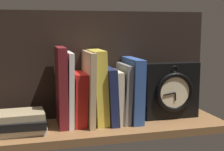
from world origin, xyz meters
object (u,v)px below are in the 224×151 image
object	(u,v)px
book_gray_chess	(123,93)
book_red_requiem	(79,99)
book_blue_modern	(132,89)
book_white_catcher	(69,89)
book_navy_bierce	(109,95)
book_stack_side	(18,122)
book_tan_shortstories	(88,88)
book_yellow_seinlanguage	(98,87)
framed_clock	(172,91)
book_cream_twain	(117,96)
book_maroon_dawkins	(61,87)

from	to	relation	value
book_gray_chess	book_red_requiem	bearing A→B (deg)	180.00
book_gray_chess	book_blue_modern	world-z (taller)	book_blue_modern
book_white_catcher	book_red_requiem	distance (cm)	4.60
book_red_requiem	book_gray_chess	bearing A→B (deg)	0.00
book_navy_bierce	book_stack_side	world-z (taller)	book_navy_bierce
book_gray_chess	book_white_catcher	bearing A→B (deg)	180.00
book_tan_shortstories	book_yellow_seinlanguage	distance (cm)	3.25
book_tan_shortstories	framed_clock	size ratio (longest dim) A/B	1.22
book_cream_twain	book_yellow_seinlanguage	bearing A→B (deg)	180.00
book_tan_shortstories	book_blue_modern	xyz separation A→B (cm)	(15.31, 0.00, -1.26)
book_red_requiem	book_stack_side	xyz separation A→B (cm)	(-19.30, -3.61, -5.46)
book_yellow_seinlanguage	book_gray_chess	world-z (taller)	book_yellow_seinlanguage
book_red_requiem	book_tan_shortstories	xyz separation A→B (cm)	(3.24, 0.00, 3.40)
book_white_catcher	book_yellow_seinlanguage	distance (cm)	9.60
book_white_catcher	framed_clock	bearing A→B (deg)	-2.25
book_navy_bierce	book_stack_side	bearing A→B (deg)	-173.03
book_yellow_seinlanguage	book_navy_bierce	bearing A→B (deg)	0.00
book_gray_chess	book_tan_shortstories	bearing A→B (deg)	180.00
book_maroon_dawkins	book_white_catcher	bearing A→B (deg)	0.00
book_maroon_dawkins	book_tan_shortstories	world-z (taller)	book_maroon_dawkins
book_yellow_seinlanguage	book_gray_chess	distance (cm)	9.20
book_white_catcher	book_stack_side	world-z (taller)	book_white_catcher
book_blue_modern	book_tan_shortstories	bearing A→B (deg)	180.00
book_red_requiem	book_tan_shortstories	size ratio (longest dim) A/B	0.72
book_stack_side	book_blue_modern	bearing A→B (deg)	5.44
book_yellow_seinlanguage	framed_clock	xyz separation A→B (cm)	(26.21, -1.41, -2.45)
book_navy_bierce	book_gray_chess	distance (cm)	5.20
book_blue_modern	book_stack_side	bearing A→B (deg)	-174.56
book_red_requiem	book_tan_shortstories	bearing A→B (deg)	0.00
book_yellow_seinlanguage	book_gray_chess	size ratio (longest dim) A/B	1.25
book_white_catcher	framed_clock	distance (cm)	35.90
framed_clock	book_red_requiem	bearing A→B (deg)	177.54
book_red_requiem	book_white_catcher	bearing A→B (deg)	180.00
book_red_requiem	book_navy_bierce	world-z (taller)	book_navy_bierce
book_maroon_dawkins	book_stack_side	world-z (taller)	book_maroon_dawkins
book_cream_twain	book_gray_chess	world-z (taller)	book_gray_chess
book_red_requiem	framed_clock	size ratio (longest dim) A/B	0.88
book_gray_chess	book_stack_side	world-z (taller)	book_gray_chess
book_tan_shortstories	book_stack_side	xyz separation A→B (cm)	(-22.54, -3.61, -8.86)
book_maroon_dawkins	book_tan_shortstories	xyz separation A→B (cm)	(8.86, 0.00, -0.84)
book_maroon_dawkins	book_red_requiem	distance (cm)	7.04
book_cream_twain	book_stack_side	world-z (taller)	book_cream_twain
book_stack_side	book_red_requiem	bearing A→B (deg)	10.58
book_maroon_dawkins	framed_clock	bearing A→B (deg)	-2.10
book_white_catcher	book_red_requiem	bearing A→B (deg)	0.00
book_gray_chess	book_stack_side	distance (cm)	35.47
book_tan_shortstories	book_stack_side	bearing A→B (deg)	-170.91
book_navy_bierce	book_gray_chess	xyz separation A→B (cm)	(5.18, 0.00, 0.47)
book_cream_twain	book_blue_modern	distance (cm)	5.98
book_red_requiem	book_cream_twain	world-z (taller)	book_cream_twain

